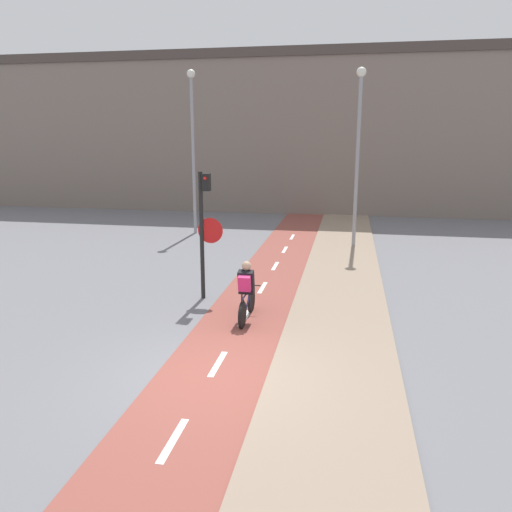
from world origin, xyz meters
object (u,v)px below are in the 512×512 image
Objects in this scene: traffic_light_pole at (204,222)px; street_lamp_far at (193,136)px; cyclist_near at (246,292)px; street_lamp_sidewalk at (358,140)px.

traffic_light_pole is 9.67m from street_lamp_far.
cyclist_near is (4.48, -10.34, -3.55)m from street_lamp_far.
cyclist_near is (-2.52, -8.75, -3.41)m from street_lamp_sidewalk.
street_lamp_far is at bearing 167.17° from street_lamp_sidewalk.
traffic_light_pole reaches higher than cyclist_near.
traffic_light_pole is 0.48× the size of street_lamp_far.
street_lamp_sidewalk is at bearing -12.83° from street_lamp_far.
street_lamp_far is 11.82m from cyclist_near.
traffic_light_pole is 2.00× the size of cyclist_near.
street_lamp_sidewalk is (7.00, -1.59, -0.14)m from street_lamp_far.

